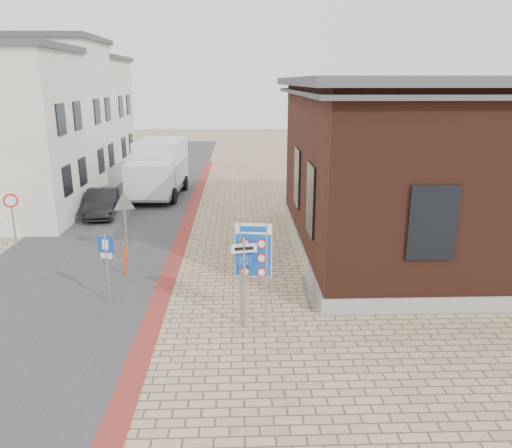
{
  "coord_description": "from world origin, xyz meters",
  "views": [
    {
      "loc": [
        0.53,
        -12.39,
        6.67
      ],
      "look_at": [
        1.07,
        3.14,
        2.2
      ],
      "focal_mm": 35.0,
      "sensor_mm": 36.0,
      "label": 1
    }
  ],
  "objects_px": {
    "box_truck": "(159,168)",
    "border_sign": "(253,252)",
    "essen_sign": "(244,269)",
    "bollard": "(126,260)",
    "sedan": "(102,203)",
    "parking_sign": "(107,258)"
  },
  "relations": [
    {
      "from": "border_sign",
      "to": "parking_sign",
      "type": "relative_size",
      "value": 1.33
    },
    {
      "from": "box_truck",
      "to": "border_sign",
      "type": "bearing_deg",
      "value": -68.95
    },
    {
      "from": "border_sign",
      "to": "bollard",
      "type": "distance_m",
      "value": 6.06
    },
    {
      "from": "box_truck",
      "to": "essen_sign",
      "type": "distance_m",
      "value": 17.49
    },
    {
      "from": "sedan",
      "to": "parking_sign",
      "type": "xyz_separation_m",
      "value": [
        3.0,
        -10.68,
        0.84
      ]
    },
    {
      "from": "box_truck",
      "to": "border_sign",
      "type": "relative_size",
      "value": 2.15
    },
    {
      "from": "sedan",
      "to": "border_sign",
      "type": "distance_m",
      "value": 14.34
    },
    {
      "from": "box_truck",
      "to": "essen_sign",
      "type": "xyz_separation_m",
      "value": [
        4.86,
        -16.8,
        0.06
      ]
    },
    {
      "from": "box_truck",
      "to": "essen_sign",
      "type": "height_order",
      "value": "box_truck"
    },
    {
      "from": "essen_sign",
      "to": "bollard",
      "type": "xyz_separation_m",
      "value": [
        -4.15,
        4.04,
        -1.19
      ]
    },
    {
      "from": "box_truck",
      "to": "parking_sign",
      "type": "distance_m",
      "value": 15.12
    },
    {
      "from": "essen_sign",
      "to": "parking_sign",
      "type": "relative_size",
      "value": 1.17
    },
    {
      "from": "box_truck",
      "to": "essen_sign",
      "type": "relative_size",
      "value": 2.44
    },
    {
      "from": "sedan",
      "to": "essen_sign",
      "type": "bearing_deg",
      "value": -67.94
    },
    {
      "from": "box_truck",
      "to": "bollard",
      "type": "distance_m",
      "value": 12.83
    },
    {
      "from": "box_truck",
      "to": "sedan",
      "type": "bearing_deg",
      "value": -113.48
    },
    {
      "from": "essen_sign",
      "to": "box_truck",
      "type": "bearing_deg",
      "value": 96.84
    },
    {
      "from": "border_sign",
      "to": "bollard",
      "type": "relative_size",
      "value": 2.63
    },
    {
      "from": "sedan",
      "to": "box_truck",
      "type": "distance_m",
      "value": 5.08
    },
    {
      "from": "border_sign",
      "to": "essen_sign",
      "type": "bearing_deg",
      "value": -134.64
    },
    {
      "from": "parking_sign",
      "to": "sedan",
      "type": "bearing_deg",
      "value": 119.84
    },
    {
      "from": "sedan",
      "to": "border_sign",
      "type": "xyz_separation_m",
      "value": [
        7.41,
        -12.18,
        1.48
      ]
    }
  ]
}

